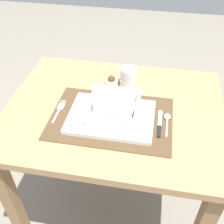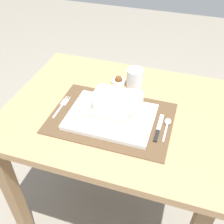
{
  "view_description": "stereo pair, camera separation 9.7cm",
  "coord_description": "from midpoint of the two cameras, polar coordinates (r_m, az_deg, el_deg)",
  "views": [
    {
      "loc": [
        0.14,
        -0.79,
        1.37
      ],
      "look_at": [
        0.0,
        -0.06,
        0.74
      ],
      "focal_mm": 43.75,
      "sensor_mm": 36.0,
      "label": 1
    },
    {
      "loc": [
        0.23,
        -0.77,
        1.37
      ],
      "look_at": [
        0.0,
        -0.06,
        0.74
      ],
      "focal_mm": 43.75,
      "sensor_mm": 36.0,
      "label": 2
    }
  ],
  "objects": [
    {
      "name": "placemat",
      "position": [
        0.99,
        -2.81,
        -1.37
      ],
      "size": [
        0.44,
        0.31,
        0.0
      ],
      "primitive_type": "cube",
      "color": "#4C3823",
      "rests_on": "dining_table"
    },
    {
      "name": "ground_plane",
      "position": [
        1.59,
        -1.54,
        -19.31
      ],
      "size": [
        6.0,
        6.0,
        0.0
      ],
      "primitive_type": "plane",
      "color": "gray"
    },
    {
      "name": "butter_knife",
      "position": [
        0.96,
        7.08,
        -2.85
      ],
      "size": [
        0.01,
        0.14,
        0.01
      ],
      "rotation": [
        0.0,
        0.0,
        0.03
      ],
      "color": "black",
      "rests_on": "placemat"
    },
    {
      "name": "drinking_glass",
      "position": [
        1.13,
        0.96,
        7.0
      ],
      "size": [
        0.07,
        0.07,
        0.08
      ],
      "color": "white",
      "rests_on": "dining_table"
    },
    {
      "name": "porridge_bowl",
      "position": [
        0.97,
        -2.49,
        0.59
      ],
      "size": [
        0.18,
        0.18,
        0.06
      ],
      "color": "white",
      "rests_on": "serving_plate"
    },
    {
      "name": "condiment_saucer",
      "position": [
        1.17,
        -2.51,
        6.53
      ],
      "size": [
        0.06,
        0.06,
        0.03
      ],
      "color": "white",
      "rests_on": "dining_table"
    },
    {
      "name": "dining_table",
      "position": [
        1.12,
        -2.06,
        -3.95
      ],
      "size": [
        0.83,
        0.65,
        0.71
      ],
      "color": "#A37A51",
      "rests_on": "ground"
    },
    {
      "name": "spoon",
      "position": [
        0.99,
        8.73,
        -1.58
      ],
      "size": [
        0.02,
        0.12,
        0.01
      ],
      "rotation": [
        0.0,
        0.0,
        -0.0
      ],
      "color": "silver",
      "rests_on": "placemat"
    },
    {
      "name": "fork",
      "position": [
        1.05,
        -13.52,
        0.46
      ],
      "size": [
        0.02,
        0.13,
        0.0
      ],
      "rotation": [
        0.0,
        0.0,
        -0.01
      ],
      "color": "silver",
      "rests_on": "placemat"
    },
    {
      "name": "serving_plate",
      "position": [
        0.98,
        -3.28,
        -1.11
      ],
      "size": [
        0.31,
        0.22,
        0.02
      ],
      "primitive_type": "cube",
      "color": "white",
      "rests_on": "placemat"
    }
  ]
}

